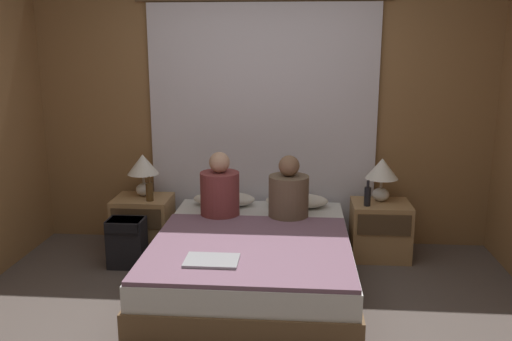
{
  "coord_description": "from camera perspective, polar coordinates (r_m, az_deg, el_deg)",
  "views": [
    {
      "loc": [
        0.34,
        -3.22,
        1.87
      ],
      "look_at": [
        0.0,
        1.0,
        0.87
      ],
      "focal_mm": 38.0,
      "sensor_mm": 36.0,
      "label": 1
    }
  ],
  "objects": [
    {
      "name": "beer_bottle_on_right_stand",
      "position": [
        4.76,
        11.65,
        -2.62
      ],
      "size": [
        0.06,
        0.06,
        0.23
      ],
      "color": "black",
      "rests_on": "nightstand_right"
    },
    {
      "name": "backpack_on_floor",
      "position": [
        4.77,
        -13.46,
        -7.12
      ],
      "size": [
        0.31,
        0.24,
        0.42
      ],
      "color": "black",
      "rests_on": "ground_plane"
    },
    {
      "name": "person_right_in_bed",
      "position": [
        4.53,
        3.45,
        -2.5
      ],
      "size": [
        0.34,
        0.34,
        0.55
      ],
      "color": "brown",
      "rests_on": "bed"
    },
    {
      "name": "nightstand_left",
      "position": [
        5.11,
        -11.76,
        -5.49
      ],
      "size": [
        0.51,
        0.43,
        0.5
      ],
      "color": "#A87F51",
      "rests_on": "ground_plane"
    },
    {
      "name": "pillow_right",
      "position": [
        4.91,
        4.33,
        -3.18
      ],
      "size": [
        0.56,
        0.3,
        0.12
      ],
      "color": "silver",
      "rests_on": "bed"
    },
    {
      "name": "lamp_left",
      "position": [
        5.04,
        -11.81,
        0.26
      ],
      "size": [
        0.29,
        0.29,
        0.39
      ],
      "color": "silver",
      "rests_on": "nightstand_left"
    },
    {
      "name": "curtain_panel",
      "position": [
        5.02,
        0.67,
        4.72
      ],
      "size": [
        2.29,
        0.02,
        2.25
      ],
      "color": "silver",
      "rests_on": "ground_plane"
    },
    {
      "name": "wall_back",
      "position": [
        5.06,
        0.73,
        6.23
      ],
      "size": [
        4.33,
        0.06,
        2.5
      ],
      "color": "olive",
      "rests_on": "ground_plane"
    },
    {
      "name": "lamp_right",
      "position": [
        4.89,
        13.11,
        -0.19
      ],
      "size": [
        0.29,
        0.29,
        0.39
      ],
      "color": "silver",
      "rests_on": "nightstand_right"
    },
    {
      "name": "blanket_on_bed",
      "position": [
        3.94,
        -0.66,
        -8.06
      ],
      "size": [
        1.45,
        1.36,
        0.03
      ],
      "color": "slate",
      "rests_on": "bed"
    },
    {
      "name": "ground_plane",
      "position": [
        3.73,
        -1.27,
        -16.77
      ],
      "size": [
        16.0,
        16.0,
        0.0
      ],
      "primitive_type": "plane",
      "color": "#564C47"
    },
    {
      "name": "pillow_left",
      "position": [
        4.95,
        -3.37,
        -3.01
      ],
      "size": [
        0.56,
        0.3,
        0.12
      ],
      "color": "silver",
      "rests_on": "bed"
    },
    {
      "name": "nightstand_right",
      "position": [
        4.97,
        12.92,
        -6.11
      ],
      "size": [
        0.51,
        0.43,
        0.5
      ],
      "color": "#A87F51",
      "rests_on": "ground_plane"
    },
    {
      "name": "person_left_in_bed",
      "position": [
        4.58,
        -3.82,
        -2.22
      ],
      "size": [
        0.33,
        0.33,
        0.57
      ],
      "color": "brown",
      "rests_on": "bed"
    },
    {
      "name": "laptop_on_bed",
      "position": [
        3.66,
        -4.67,
        -9.42
      ],
      "size": [
        0.36,
        0.25,
        0.02
      ],
      "color": "#9EA0A5",
      "rests_on": "blanket_on_bed"
    },
    {
      "name": "beer_bottle_on_left_stand",
      "position": [
        4.9,
        -11.14,
        -2.19
      ],
      "size": [
        0.07,
        0.07,
        0.22
      ],
      "color": "#513819",
      "rests_on": "nightstand_left"
    },
    {
      "name": "bed",
      "position": [
        4.27,
        -0.32,
        -9.62
      ],
      "size": [
        1.51,
        1.96,
        0.42
      ],
      "color": "brown",
      "rests_on": "ground_plane"
    }
  ]
}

